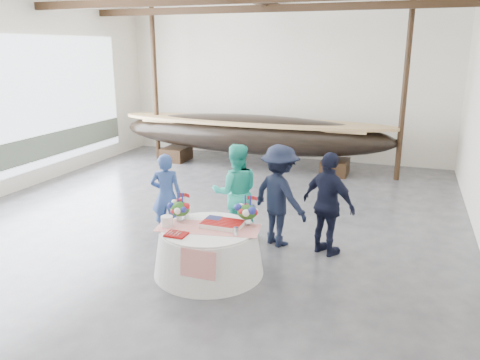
% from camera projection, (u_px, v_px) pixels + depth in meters
% --- Properties ---
extents(floor, '(10.00, 12.00, 0.01)m').
position_uv_depth(floor, '(203.00, 221.00, 9.27)').
color(floor, '#3D3D42').
rests_on(floor, ground).
extents(wall_back, '(10.00, 0.02, 4.50)m').
position_uv_depth(wall_back, '(283.00, 84.00, 14.08)').
color(wall_back, silver).
rests_on(wall_back, ground).
extents(pavilion_structure, '(9.80, 11.76, 4.50)m').
position_uv_depth(pavilion_structure, '(215.00, 10.00, 8.88)').
color(pavilion_structure, black).
rests_on(pavilion_structure, ground).
extents(open_bay, '(0.03, 7.00, 3.20)m').
position_uv_depth(open_bay, '(31.00, 111.00, 11.29)').
color(open_bay, silver).
rests_on(open_bay, ground).
extents(longboat_display, '(7.98, 1.60, 1.50)m').
position_uv_depth(longboat_display, '(251.00, 134.00, 13.20)').
color(longboat_display, black).
rests_on(longboat_display, ground).
extents(banquet_table, '(1.67, 1.67, 0.72)m').
position_uv_depth(banquet_table, '(209.00, 250.00, 7.08)').
color(banquet_table, silver).
rests_on(banquet_table, ground).
extents(tabletop_items, '(1.61, 1.03, 0.40)m').
position_uv_depth(tabletop_items, '(210.00, 215.00, 7.11)').
color(tabletop_items, red).
rests_on(tabletop_items, banquet_table).
extents(guest_woman_blue, '(0.65, 0.53, 1.53)m').
position_uv_depth(guest_woman_blue, '(166.00, 195.00, 8.36)').
color(guest_woman_blue, navy).
rests_on(guest_woman_blue, ground).
extents(guest_woman_teal, '(1.04, 0.94, 1.73)m').
position_uv_depth(guest_woman_teal, '(236.00, 192.00, 8.20)').
color(guest_woman_teal, '#22B49B').
rests_on(guest_woman_teal, ground).
extents(guest_man_left, '(1.31, 1.13, 1.76)m').
position_uv_depth(guest_man_left, '(279.00, 196.00, 7.97)').
color(guest_man_left, black).
rests_on(guest_man_left, ground).
extents(guest_man_right, '(1.09, 0.86, 1.72)m').
position_uv_depth(guest_man_right, '(328.00, 204.00, 7.58)').
color(guest_man_right, black).
rests_on(guest_man_right, ground).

